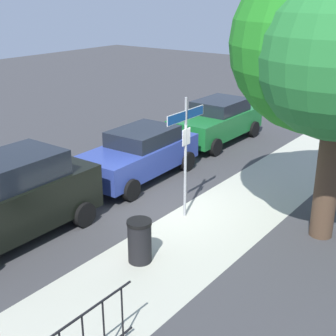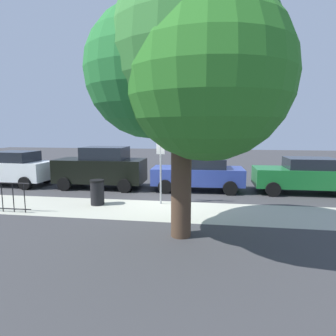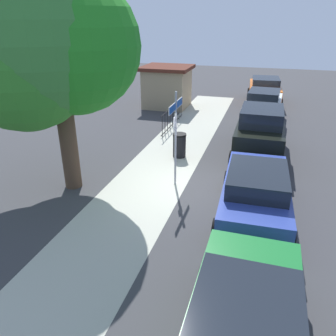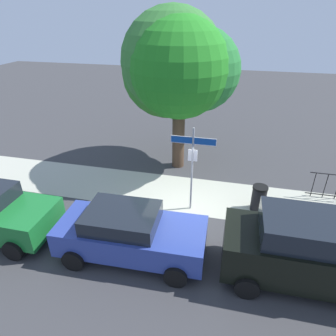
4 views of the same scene
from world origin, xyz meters
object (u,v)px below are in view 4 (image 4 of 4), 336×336
object	(u,v)px
shade_tree	(177,68)
car_blue	(130,233)
street_sign	(193,156)
car_black	(307,251)
trash_bin	(259,198)

from	to	relation	value
shade_tree	car_blue	size ratio (longest dim) A/B	1.56
street_sign	car_black	distance (m)	4.44
street_sign	shade_tree	xyz separation A→B (m)	(-1.28, 3.41, 2.27)
car_blue	trash_bin	size ratio (longest dim) A/B	4.44
shade_tree	car_black	size ratio (longest dim) A/B	1.55
car_black	shade_tree	bearing A→B (deg)	127.90
street_sign	trash_bin	distance (m)	2.98
shade_tree	trash_bin	xyz separation A→B (m)	(3.69, -2.91, -3.93)
street_sign	car_blue	xyz separation A→B (m)	(-1.36, -2.70, -1.35)
street_sign	car_blue	bearing A→B (deg)	-116.72
shade_tree	car_blue	distance (m)	7.10
car_black	street_sign	bearing A→B (deg)	142.92
shade_tree	car_black	world-z (taller)	shade_tree
shade_tree	trash_bin	bearing A→B (deg)	-38.28
trash_bin	car_black	bearing A→B (deg)	-71.51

